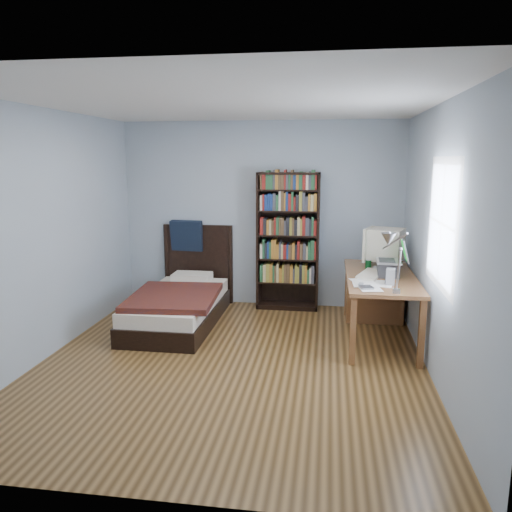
% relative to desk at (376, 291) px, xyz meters
% --- Properties ---
extents(room, '(4.20, 4.24, 2.50)m').
position_rel_desk_xyz_m(room, '(-1.48, -1.41, 0.83)').
color(room, '#4B3116').
rests_on(room, ground).
extents(desk, '(0.75, 1.72, 0.73)m').
position_rel_desk_xyz_m(desk, '(0.00, 0.00, 0.00)').
color(desk, brown).
rests_on(desk, floor).
extents(crt_monitor, '(0.52, 0.48, 0.47)m').
position_rel_desk_xyz_m(crt_monitor, '(0.06, -0.04, 0.58)').
color(crt_monitor, beige).
rests_on(crt_monitor, desk).
extents(laptop, '(0.36, 0.36, 0.42)m').
position_rel_desk_xyz_m(laptop, '(0.09, -0.53, 0.43)').
color(laptop, '#2D2D30').
rests_on(laptop, desk).
extents(desk_lamp, '(0.25, 0.56, 0.66)m').
position_rel_desk_xyz_m(desk_lamp, '(-0.05, -1.64, 0.84)').
color(desk_lamp, '#99999E').
rests_on(desk_lamp, desk).
extents(keyboard, '(0.36, 0.55, 0.05)m').
position_rel_desk_xyz_m(keyboard, '(-0.12, -0.56, 0.33)').
color(keyboard, beige).
rests_on(keyboard, desk).
extents(speaker, '(0.10, 0.10, 0.17)m').
position_rel_desk_xyz_m(speaker, '(0.05, -0.92, 0.40)').
color(speaker, gray).
rests_on(speaker, desk).
extents(soda_can, '(0.07, 0.07, 0.12)m').
position_rel_desk_xyz_m(soda_can, '(-0.12, -0.27, 0.37)').
color(soda_can, '#073717').
rests_on(soda_can, desk).
extents(mouse, '(0.06, 0.10, 0.03)m').
position_rel_desk_xyz_m(mouse, '(-0.03, -0.19, 0.33)').
color(mouse, silver).
rests_on(mouse, desk).
extents(phone_silver, '(0.05, 0.10, 0.02)m').
position_rel_desk_xyz_m(phone_silver, '(-0.24, -0.74, 0.32)').
color(phone_silver, '#BABABF').
rests_on(phone_silver, desk).
extents(phone_grey, '(0.06, 0.10, 0.02)m').
position_rel_desk_xyz_m(phone_grey, '(-0.25, -0.99, 0.32)').
color(phone_grey, gray).
rests_on(phone_grey, desk).
extents(external_drive, '(0.15, 0.15, 0.02)m').
position_rel_desk_xyz_m(external_drive, '(-0.20, -1.13, 0.32)').
color(external_drive, gray).
rests_on(external_drive, desk).
extents(bookshelf, '(0.82, 0.30, 1.83)m').
position_rel_desk_xyz_m(bookshelf, '(-1.12, 0.53, 0.50)').
color(bookshelf, black).
rests_on(bookshelf, floor).
extents(bed, '(1.06, 2.00, 1.16)m').
position_rel_desk_xyz_m(bed, '(-2.39, -0.26, -0.16)').
color(bed, black).
rests_on(bed, floor).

